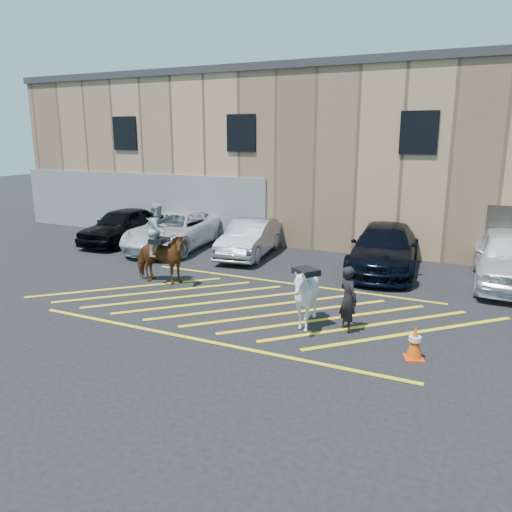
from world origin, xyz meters
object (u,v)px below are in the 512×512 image
at_px(car_black_suv, 122,226).
at_px(mounted_bay, 160,251).
at_px(car_silver_sedan, 250,238).
at_px(car_white_suv, 510,258).
at_px(car_blue_suv, 384,248).
at_px(handler, 348,299).
at_px(car_white_pickup, 175,230).
at_px(traffic_cone, 415,342).
at_px(saddled_white, 306,296).

xyz_separation_m(car_black_suv, mounted_bay, (5.06, -4.28, 0.26)).
height_order(car_silver_sedan, car_white_suv, car_white_suv).
distance_m(car_silver_sedan, car_white_suv, 8.89).
relative_size(car_blue_suv, handler, 3.36).
bearing_deg(car_black_suv, car_white_suv, -1.44).
bearing_deg(car_white_pickup, handler, -39.26).
bearing_deg(mounted_bay, traffic_cone, -15.72).
relative_size(car_white_pickup, car_blue_suv, 1.02).
distance_m(car_white_pickup, saddled_white, 9.75).
distance_m(car_blue_suv, car_white_suv, 3.84).
xyz_separation_m(saddled_white, traffic_cone, (2.63, -0.65, -0.43)).
xyz_separation_m(car_blue_suv, saddled_white, (-0.63, -6.16, 0.03)).
xyz_separation_m(car_silver_sedan, car_white_suv, (8.89, 0.01, 0.17)).
xyz_separation_m(mounted_bay, traffic_cone, (7.99, -2.25, -0.65)).
bearing_deg(handler, car_silver_sedan, -4.69).
xyz_separation_m(handler, traffic_cone, (1.67, -0.93, -0.42)).
bearing_deg(car_blue_suv, car_white_suv, -7.36).
distance_m(car_blue_suv, handler, 5.89).
distance_m(car_white_suv, handler, 6.77).
height_order(car_white_pickup, car_white_suv, car_white_suv).
height_order(handler, traffic_cone, handler).
bearing_deg(handler, car_white_suv, -78.82).
bearing_deg(car_white_suv, car_white_pickup, 178.36).
height_order(car_black_suv, car_white_suv, car_white_suv).
relative_size(handler, saddled_white, 0.83).
bearing_deg(mounted_bay, car_black_suv, 139.77).
relative_size(car_silver_sedan, saddled_white, 2.21).
xyz_separation_m(car_silver_sedan, traffic_cone, (7.05, -6.71, -0.32)).
relative_size(car_white_suv, saddled_white, 2.67).
height_order(car_silver_sedan, mounted_bay, mounted_bay).
height_order(car_blue_suv, traffic_cone, car_blue_suv).
bearing_deg(saddled_white, mounted_bay, 163.36).
distance_m(mounted_bay, traffic_cone, 8.32).
bearing_deg(handler, car_black_suv, 16.17).
bearing_deg(car_white_pickup, car_white_suv, -5.64).
height_order(car_blue_suv, handler, handler).
distance_m(car_white_pickup, traffic_cone, 12.29).
bearing_deg(car_white_suv, handler, -123.64).
bearing_deg(mounted_bay, saddled_white, -16.64).
relative_size(car_silver_sedan, mounted_bay, 1.66).
height_order(car_black_suv, car_white_pickup, car_black_suv).
xyz_separation_m(car_white_pickup, saddled_white, (7.76, -5.91, 0.04)).
height_order(car_silver_sedan, car_blue_suv, car_blue_suv).
bearing_deg(car_white_pickup, saddled_white, -43.71).
height_order(saddled_white, traffic_cone, saddled_white).
bearing_deg(car_silver_sedan, mounted_bay, -109.12).
height_order(car_silver_sedan, traffic_cone, car_silver_sedan).
xyz_separation_m(car_black_suv, car_white_pickup, (2.65, 0.03, -0.00)).
xyz_separation_m(car_white_suv, saddled_white, (-4.46, -6.08, -0.07)).
distance_m(car_white_pickup, car_blue_suv, 8.39).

